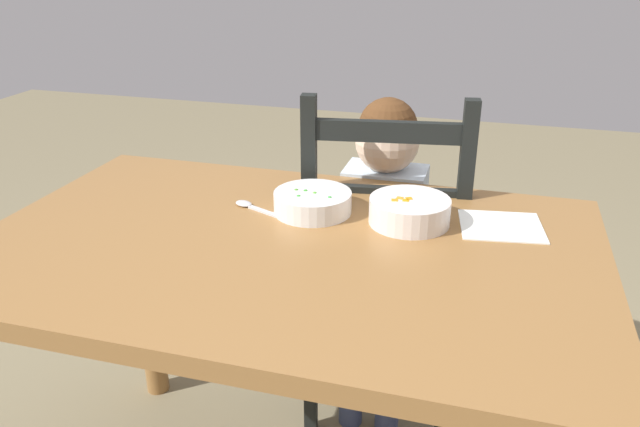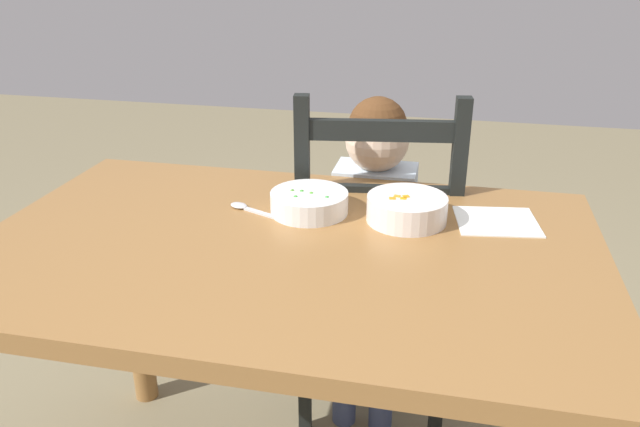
# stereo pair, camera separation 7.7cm
# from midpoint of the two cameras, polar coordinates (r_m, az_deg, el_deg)

# --- Properties ---
(dining_table) EXTENTS (1.29, 0.83, 0.77)m
(dining_table) POSITION_cam_midpoint_polar(r_m,az_deg,el_deg) (1.36, -4.57, -7.03)
(dining_table) COLOR olive
(dining_table) RESTS_ON ground
(dining_chair) EXTENTS (0.48, 0.48, 1.01)m
(dining_chair) POSITION_cam_midpoint_polar(r_m,az_deg,el_deg) (1.82, 3.70, -5.07)
(dining_chair) COLOR black
(dining_chair) RESTS_ON ground
(child_figure) EXTENTS (0.32, 0.31, 0.97)m
(child_figure) POSITION_cam_midpoint_polar(r_m,az_deg,el_deg) (1.74, 3.56, -0.34)
(child_figure) COLOR silver
(child_figure) RESTS_ON ground
(bowl_of_peas) EXTENTS (0.18, 0.18, 0.05)m
(bowl_of_peas) POSITION_cam_midpoint_polar(r_m,az_deg,el_deg) (1.44, -2.51, 1.05)
(bowl_of_peas) COLOR white
(bowl_of_peas) RESTS_ON dining_table
(bowl_of_carrots) EXTENTS (0.18, 0.18, 0.06)m
(bowl_of_carrots) POSITION_cam_midpoint_polar(r_m,az_deg,el_deg) (1.40, 6.30, 0.47)
(bowl_of_carrots) COLOR white
(bowl_of_carrots) RESTS_ON dining_table
(spoon) EXTENTS (0.13, 0.07, 0.01)m
(spoon) POSITION_cam_midpoint_polar(r_m,az_deg,el_deg) (1.48, -8.23, 0.51)
(spoon) COLOR silver
(spoon) RESTS_ON dining_table
(paper_napkin) EXTENTS (0.20, 0.18, 0.00)m
(paper_napkin) POSITION_cam_midpoint_polar(r_m,az_deg,el_deg) (1.44, 14.20, -0.71)
(paper_napkin) COLOR white
(paper_napkin) RESTS_ON dining_table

